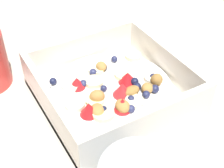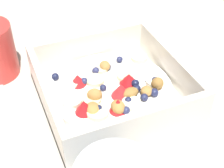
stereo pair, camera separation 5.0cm
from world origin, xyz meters
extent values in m
plane|color=beige|center=(0.00, 0.00, 0.00)|extent=(2.40, 2.40, 0.00)
cube|color=white|center=(0.02, 0.00, 0.01)|extent=(0.21, 0.21, 0.01)
cube|color=white|center=(0.02, -0.10, 0.03)|extent=(0.21, 0.01, 0.06)
cube|color=white|center=(0.02, 0.10, 0.03)|extent=(0.21, 0.01, 0.06)
cube|color=white|center=(-0.08, 0.00, 0.03)|extent=(0.01, 0.19, 0.06)
cube|color=white|center=(0.12, 0.00, 0.03)|extent=(0.01, 0.19, 0.06)
cylinder|color=white|center=(0.02, 0.00, 0.02)|extent=(0.19, 0.19, 0.01)
cylinder|color=#F4EAB7|center=(0.01, 0.05, 0.03)|extent=(0.04, 0.04, 0.01)
cylinder|color=#F7EFC6|center=(-0.05, 0.02, 0.03)|extent=(0.04, 0.04, 0.01)
cylinder|color=beige|center=(-0.01, -0.01, 0.03)|extent=(0.04, 0.04, 0.01)
cylinder|color=beige|center=(0.06, 0.02, 0.03)|extent=(0.04, 0.04, 0.01)
cylinder|color=#F7EFC6|center=(0.08, 0.01, 0.03)|extent=(0.04, 0.04, 0.01)
cylinder|color=beige|center=(-0.05, -0.05, 0.03)|extent=(0.04, 0.04, 0.01)
cylinder|color=beige|center=(0.06, 0.05, 0.03)|extent=(0.04, 0.04, 0.01)
cylinder|color=#F4EAB7|center=(0.02, -0.05, 0.03)|extent=(0.04, 0.04, 0.01)
cylinder|color=#F7EFC6|center=(0.07, -0.03, 0.03)|extent=(0.04, 0.04, 0.01)
cylinder|color=beige|center=(0.04, -0.02, 0.03)|extent=(0.03, 0.03, 0.01)
cone|color=red|center=(-0.01, 0.00, 0.03)|extent=(0.04, 0.04, 0.02)
cone|color=red|center=(0.06, -0.03, 0.03)|extent=(0.04, 0.04, 0.02)
cone|color=red|center=(0.03, 0.05, 0.03)|extent=(0.03, 0.03, 0.02)
cone|color=red|center=(0.01, 0.02, 0.03)|extent=(0.03, 0.03, 0.02)
cone|color=red|center=(0.07, 0.03, 0.03)|extent=(0.03, 0.03, 0.02)
sphere|color=navy|center=(-0.06, 0.08, 0.03)|extent=(0.01, 0.01, 0.01)
sphere|color=#23284C|center=(-0.01, 0.04, 0.03)|extent=(0.01, 0.01, 0.01)
sphere|color=#23284C|center=(-0.05, 0.01, 0.03)|extent=(0.01, 0.01, 0.01)
sphere|color=navy|center=(0.05, -0.03, 0.03)|extent=(0.01, 0.01, 0.01)
sphere|color=#191E3D|center=(-0.02, 0.01, 0.03)|extent=(0.01, 0.01, 0.01)
sphere|color=#191E3D|center=(0.01, -0.05, 0.03)|extent=(0.01, 0.01, 0.01)
sphere|color=#23284C|center=(0.01, 0.04, 0.03)|extent=(0.01, 0.01, 0.01)
sphere|color=#23284C|center=(0.03, 0.00, 0.03)|extent=(0.01, 0.01, 0.01)
sphere|color=#23284C|center=(-0.02, -0.06, 0.03)|extent=(0.01, 0.01, 0.01)
sphere|color=#23284C|center=(-0.03, 0.04, 0.03)|extent=(0.01, 0.01, 0.01)
sphere|color=#191E3D|center=(-0.01, 0.02, 0.03)|extent=(0.01, 0.01, 0.01)
sphere|color=navy|center=(0.02, 0.06, 0.03)|extent=(0.01, 0.01, 0.01)
sphere|color=navy|center=(0.03, -0.04, 0.03)|extent=(0.01, 0.01, 0.01)
sphere|color=#23284C|center=(-0.02, 0.03, 0.03)|extent=(0.01, 0.01, 0.01)
sphere|color=#191E3D|center=(0.05, 0.04, 0.03)|extent=(0.01, 0.01, 0.01)
sphere|color=#191E3D|center=(0.09, -0.05, 0.03)|extent=(0.01, 0.01, 0.01)
ellipsoid|color=#AD7F42|center=(0.01, -0.05, 0.03)|extent=(0.02, 0.02, 0.02)
ellipsoid|color=#AD7F42|center=(-0.02, 0.03, 0.03)|extent=(0.03, 0.03, 0.01)
ellipsoid|color=#AD7F42|center=(0.06, 0.04, 0.03)|extent=(0.03, 0.03, 0.01)
ellipsoid|color=olive|center=(0.00, 0.03, 0.03)|extent=(0.03, 0.02, 0.01)
ellipsoid|color=#AD7F42|center=(0.05, 0.02, 0.03)|extent=(0.03, 0.03, 0.02)
ellipsoid|color=olive|center=(-0.05, 0.03, 0.03)|extent=(0.02, 0.02, 0.02)
ellipsoid|color=#AD7F42|center=(0.03, 0.05, 0.03)|extent=(0.02, 0.02, 0.02)
ellipsoid|color=silver|center=(-0.12, 0.02, 0.00)|extent=(0.03, 0.05, 0.01)
cylinder|color=silver|center=(-0.12, -0.07, 0.00)|extent=(0.01, 0.13, 0.01)
camera|label=1|loc=(0.21, 0.33, 0.35)|focal=53.02mm
camera|label=2|loc=(0.17, 0.35, 0.35)|focal=53.02mm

